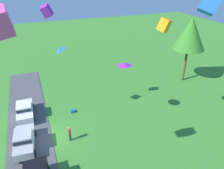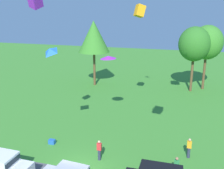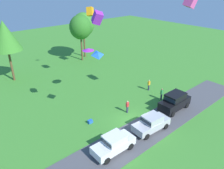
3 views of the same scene
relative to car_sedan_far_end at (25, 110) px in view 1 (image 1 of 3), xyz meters
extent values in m
plane|color=#3D842D|center=(4.96, 2.24, -1.04)|extent=(120.00, 120.00, 0.00)
cube|color=#4C4C51|center=(4.96, 0.14, -1.01)|extent=(36.00, 4.40, 0.06)
cube|color=white|center=(-0.03, 0.00, -0.24)|extent=(4.44, 1.91, 0.80)
cube|color=white|center=(0.07, 0.00, 0.51)|extent=(2.04, 1.69, 0.70)
cube|color=#19232D|center=(0.07, 0.00, 0.51)|extent=(2.08, 1.66, 0.38)
cylinder|color=black|center=(-1.55, -0.82, -0.64)|extent=(0.69, 0.26, 0.68)
cylinder|color=black|center=(-1.51, 0.89, -0.64)|extent=(0.69, 0.26, 0.68)
cylinder|color=black|center=(1.44, -0.89, -0.64)|extent=(0.69, 0.26, 0.68)
cylinder|color=black|center=(1.48, 0.82, -0.64)|extent=(0.69, 0.26, 0.68)
cube|color=#B7B7BC|center=(5.34, -0.22, -0.24)|extent=(4.52, 2.12, 0.80)
cube|color=#B7B7BC|center=(5.44, -0.23, 0.51)|extent=(2.12, 1.78, 0.70)
cube|color=#19232D|center=(5.44, -0.23, 0.51)|extent=(2.15, 1.75, 0.38)
cylinder|color=black|center=(3.79, -0.96, -0.64)|extent=(0.70, 0.29, 0.68)
cylinder|color=black|center=(3.92, 0.74, -0.64)|extent=(0.70, 0.29, 0.68)
cylinder|color=black|center=(6.77, -1.18, -0.64)|extent=(0.70, 0.29, 0.68)
cylinder|color=black|center=(6.90, 0.53, -0.64)|extent=(0.70, 0.29, 0.68)
cylinder|color=#2D334C|center=(5.91, 4.12, -0.60)|extent=(0.24, 0.24, 0.88)
cube|color=red|center=(5.91, 4.12, 0.14)|extent=(0.36, 0.22, 0.60)
sphere|color=tan|center=(5.91, 4.12, 0.56)|extent=(0.22, 0.22, 0.22)
cylinder|color=brown|center=(-1.48, 23.71, 1.54)|extent=(0.36, 0.36, 5.17)
cone|color=#387F28|center=(-1.48, 23.71, 6.45)|extent=(4.65, 4.65, 4.65)
cube|color=blue|center=(1.03, 5.37, -0.84)|extent=(0.56, 0.40, 0.40)
pyramid|color=blue|center=(1.86, 4.56, 7.46)|extent=(1.28, 1.29, 0.79)
cube|color=#EA4C9E|center=(11.37, 0.69, 12.28)|extent=(1.39, 1.28, 1.74)
cube|color=blue|center=(12.83, 12.36, 12.91)|extent=(1.38, 1.80, 1.81)
cube|color=orange|center=(7.21, 13.13, 10.31)|extent=(1.27, 1.36, 1.41)
cube|color=purple|center=(1.39, 3.87, 11.16)|extent=(1.12, 1.32, 1.40)
cone|color=purple|center=(4.76, 10.49, 6.05)|extent=(1.98, 1.97, 0.36)
camera|label=1|loc=(23.57, 1.88, 14.59)|focal=35.00mm
camera|label=2|loc=(11.94, -13.23, 10.72)|focal=42.00mm
camera|label=3|loc=(-10.95, -12.38, 14.31)|focal=35.00mm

